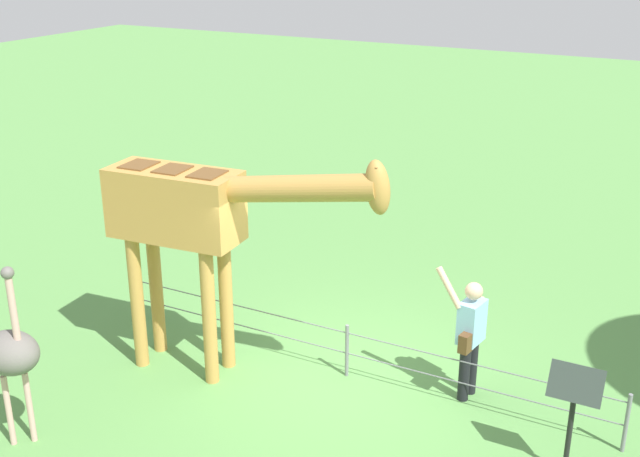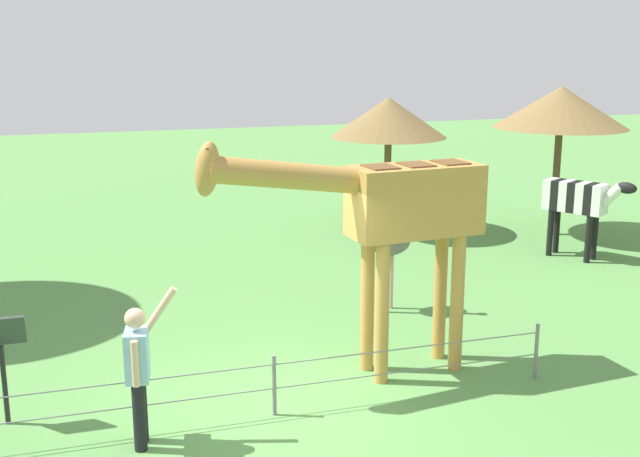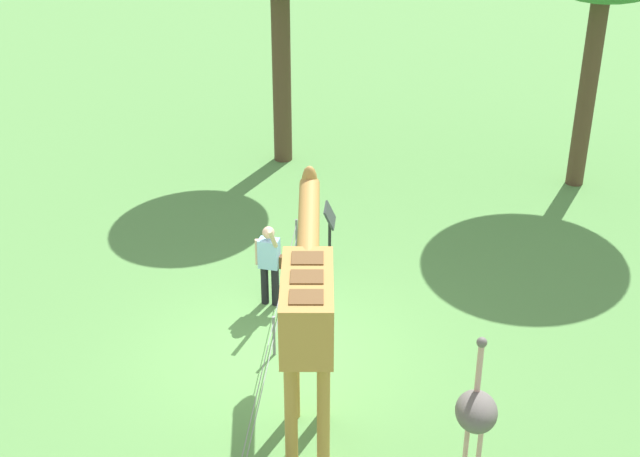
% 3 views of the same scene
% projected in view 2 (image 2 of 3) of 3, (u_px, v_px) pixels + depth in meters
% --- Properties ---
extents(ground_plane, '(60.00, 60.00, 0.00)m').
position_uv_depth(ground_plane, '(273.00, 412.00, 9.53)').
color(ground_plane, '#568E47').
extents(giraffe, '(3.76, 0.84, 3.22)m').
position_uv_depth(giraffe, '(393.00, 212.00, 10.15)').
color(giraffe, '#BC8942').
rests_on(giraffe, ground_plane).
extents(visitor, '(0.62, 0.59, 1.75)m').
position_uv_depth(visitor, '(138.00, 368.00, 8.55)').
color(visitor, black).
rests_on(visitor, ground_plane).
extents(zebra, '(1.21, 1.70, 1.66)m').
position_uv_depth(zebra, '(578.00, 201.00, 15.87)').
color(zebra, black).
rests_on(zebra, ground_plane).
extents(ostrich, '(0.70, 0.56, 2.25)m').
position_uv_depth(ostrich, '(389.00, 240.00, 12.79)').
color(ostrich, '#CC9E93').
rests_on(ostrich, ground_plane).
extents(shade_hut_near, '(2.90, 2.90, 3.30)m').
position_uv_depth(shade_hut_near, '(561.00, 108.00, 17.41)').
color(shade_hut_near, brown).
rests_on(shade_hut_near, ground_plane).
extents(shade_hut_far, '(2.59, 2.59, 3.04)m').
position_uv_depth(shade_hut_far, '(389.00, 118.00, 17.72)').
color(shade_hut_far, brown).
rests_on(shade_hut_far, ground_plane).
extents(info_sign, '(0.56, 0.21, 1.32)m').
position_uv_depth(info_sign, '(1.00, 346.00, 9.03)').
color(info_sign, black).
rests_on(info_sign, ground_plane).
extents(wire_fence, '(7.05, 0.05, 0.75)m').
position_uv_depth(wire_fence, '(274.00, 383.00, 9.36)').
color(wire_fence, slate).
rests_on(wire_fence, ground_plane).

